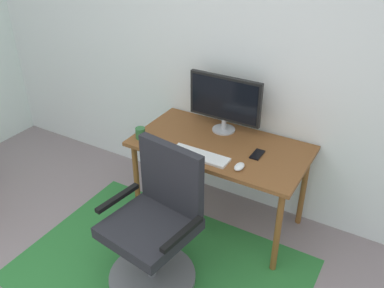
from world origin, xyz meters
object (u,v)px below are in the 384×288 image
(monitor, at_px, (225,100))
(coffee_cup, at_px, (140,133))
(cell_phone, at_px, (257,154))
(office_chair, at_px, (156,233))
(desk, at_px, (220,153))
(keyboard, at_px, (200,155))
(computer_mouse, at_px, (239,167))

(monitor, relative_size, coffee_cup, 6.79)
(cell_phone, bearing_deg, office_chair, -117.04)
(desk, bearing_deg, cell_phone, -0.48)
(desk, relative_size, monitor, 2.23)
(monitor, xyz_separation_m, cell_phone, (0.37, -0.21, -0.25))
(coffee_cup, bearing_deg, keyboard, -0.25)
(monitor, bearing_deg, computer_mouse, -52.32)
(monitor, bearing_deg, coffee_cup, -138.77)
(keyboard, bearing_deg, monitor, 93.43)
(computer_mouse, xyz_separation_m, cell_phone, (0.04, 0.22, -0.01))
(desk, distance_m, coffee_cup, 0.62)
(monitor, height_order, coffee_cup, monitor)
(coffee_cup, bearing_deg, desk, 21.49)
(monitor, distance_m, coffee_cup, 0.69)
(desk, relative_size, coffee_cup, 15.14)
(coffee_cup, distance_m, cell_phone, 0.89)
(monitor, distance_m, computer_mouse, 0.60)
(monitor, height_order, cell_phone, monitor)
(desk, xyz_separation_m, keyboard, (-0.05, -0.23, 0.08))
(monitor, bearing_deg, desk, -69.13)
(computer_mouse, xyz_separation_m, coffee_cup, (-0.82, 0.00, 0.03))
(keyboard, xyz_separation_m, computer_mouse, (0.31, -0.00, 0.01))
(computer_mouse, relative_size, coffee_cup, 1.21)
(computer_mouse, xyz_separation_m, office_chair, (-0.34, -0.52, -0.34))
(cell_phone, height_order, office_chair, office_chair)
(desk, xyz_separation_m, monitor, (-0.08, 0.21, 0.33))
(computer_mouse, distance_m, cell_phone, 0.23)
(keyboard, bearing_deg, office_chair, -93.66)
(keyboard, relative_size, office_chair, 0.44)
(desk, distance_m, computer_mouse, 0.35)
(desk, bearing_deg, office_chair, -96.55)
(desk, xyz_separation_m, cell_phone, (0.29, -0.00, 0.08))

